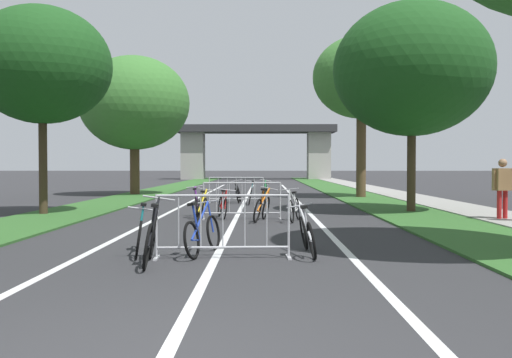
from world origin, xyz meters
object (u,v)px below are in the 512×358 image
(bicycle_black_11, at_px, (238,194))
(bicycle_blue_8, at_px, (203,234))
(bicycle_black_1, at_px, (151,239))
(bicycle_white_9, at_px, (294,208))
(bicycle_teal_10, at_px, (251,195))
(crowd_barrier_third, at_px, (236,190))
(pedestrian_strolling, at_px, (502,183))
(bicycle_yellow_6, at_px, (201,208))
(bicycle_red_7, at_px, (223,206))
(tree_right_oak_mid, at_px, (412,69))
(bicycle_green_5, at_px, (264,195))
(bicycle_orange_3, at_px, (262,208))
(tree_right_cypress_far, at_px, (361,78))
(bicycle_silver_4, at_px, (307,234))
(crowd_barrier_second, at_px, (242,201))
(bicycle_teal_0, at_px, (139,233))
(crowd_barrier_nearest, at_px, (223,227))
(tree_left_oak_near, at_px, (134,103))
(bicycle_purple_2, at_px, (197,205))
(tree_left_maple_mid, at_px, (42,65))

(bicycle_black_11, bearing_deg, bicycle_blue_8, -88.26)
(bicycle_black_1, relative_size, bicycle_white_9, 1.09)
(bicycle_white_9, relative_size, bicycle_teal_10, 0.92)
(crowd_barrier_third, relative_size, bicycle_black_11, 1.38)
(crowd_barrier_third, bearing_deg, pedestrian_strolling, -43.22)
(bicycle_yellow_6, relative_size, bicycle_blue_8, 0.98)
(crowd_barrier_third, xyz_separation_m, bicycle_red_7, (-0.10, -6.21, -0.17))
(tree_right_oak_mid, bearing_deg, bicycle_green_5, 139.97)
(bicycle_orange_3, xyz_separation_m, bicycle_black_11, (-0.99, 7.60, -0.01))
(tree_right_cypress_far, relative_size, bicycle_silver_4, 4.40)
(bicycle_white_9, bearing_deg, crowd_barrier_second, -8.28)
(bicycle_teal_0, bearing_deg, crowd_barrier_nearest, 152.35)
(tree_right_oak_mid, bearing_deg, bicycle_yellow_6, -156.35)
(tree_right_cypress_far, xyz_separation_m, bicycle_yellow_6, (-6.25, -10.97, -5.24))
(bicycle_teal_0, distance_m, bicycle_black_11, 13.26)
(tree_right_cypress_far, height_order, crowd_barrier_nearest, tree_right_cypress_far)
(bicycle_yellow_6, height_order, bicycle_white_9, bicycle_white_9)
(bicycle_silver_4, xyz_separation_m, pedestrian_strolling, (5.73, 5.71, 0.68))
(tree_right_cypress_far, relative_size, crowd_barrier_nearest, 3.37)
(crowd_barrier_second, bearing_deg, bicycle_black_1, -98.94)
(crowd_barrier_nearest, height_order, bicycle_silver_4, crowd_barrier_nearest)
(bicycle_teal_10, bearing_deg, bicycle_blue_8, -93.05)
(tree_left_oak_near, relative_size, bicycle_white_9, 4.52)
(crowd_barrier_second, bearing_deg, bicycle_red_7, 146.70)
(crowd_barrier_nearest, relative_size, pedestrian_strolling, 1.32)
(bicycle_black_11, bearing_deg, bicycle_yellow_6, -93.16)
(tree_right_cypress_far, xyz_separation_m, bicycle_purple_2, (-6.48, -9.98, -5.23))
(crowd_barrier_nearest, bearing_deg, tree_left_oak_near, 106.95)
(tree_left_oak_near, bearing_deg, crowd_barrier_second, -64.93)
(tree_right_oak_mid, relative_size, bicycle_black_11, 4.16)
(tree_right_cypress_far, xyz_separation_m, bicycle_blue_8, (-5.61, -16.61, -5.23))
(tree_right_oak_mid, xyz_separation_m, crowd_barrier_third, (-5.83, 4.31, -4.06))
(tree_left_oak_near, height_order, bicycle_orange_3, tree_left_oak_near)
(tree_left_oak_near, height_order, bicycle_green_5, tree_left_oak_near)
(bicycle_red_7, height_order, bicycle_blue_8, bicycle_blue_8)
(crowd_barrier_second, height_order, bicycle_purple_2, crowd_barrier_second)
(bicycle_green_5, xyz_separation_m, bicycle_teal_10, (-0.54, -0.14, 0.01))
(tree_right_oak_mid, distance_m, pedestrian_strolling, 4.83)
(bicycle_red_7, xyz_separation_m, bicycle_white_9, (2.01, -0.94, 0.00))
(crowd_barrier_third, distance_m, bicycle_red_7, 6.21)
(bicycle_teal_0, bearing_deg, bicycle_purple_2, -103.56)
(bicycle_white_9, bearing_deg, crowd_barrier_nearest, 89.05)
(bicycle_green_5, xyz_separation_m, pedestrian_strolling, (6.42, -6.73, 0.67))
(crowd_barrier_third, bearing_deg, bicycle_purple_2, -97.76)
(bicycle_purple_2, bearing_deg, bicycle_white_9, -25.42)
(bicycle_green_5, height_order, pedestrian_strolling, pedestrian_strolling)
(tree_left_maple_mid, bearing_deg, bicycle_teal_0, -58.26)
(bicycle_orange_3, height_order, pedestrian_strolling, pedestrian_strolling)
(tree_right_cypress_far, height_order, bicycle_black_11, tree_right_cypress_far)
(crowd_barrier_third, height_order, bicycle_yellow_6, crowd_barrier_third)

